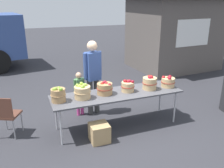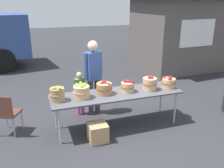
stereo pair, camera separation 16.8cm
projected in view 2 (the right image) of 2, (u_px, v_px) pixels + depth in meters
name	position (u px, v px, depth m)	size (l,w,h in m)	color
ground_plane	(117.00, 126.00, 5.16)	(40.00, 40.00, 0.00)	#2D2D33
market_table	(117.00, 95.00, 4.92)	(2.70, 0.76, 0.75)	#4C4C51
apple_basket_green_0	(57.00, 94.00, 4.50)	(0.29, 0.29, 0.31)	#A87F51
apple_basket_green_1	(82.00, 91.00, 4.65)	(0.33, 0.33, 0.30)	tan
apple_basket_red_0	(104.00, 88.00, 4.84)	(0.33, 0.33, 0.28)	#A87F51
apple_basket_red_1	(128.00, 86.00, 4.97)	(0.29, 0.29, 0.26)	tan
apple_basket_red_2	(150.00, 83.00, 5.07)	(0.31, 0.31, 0.31)	tan
apple_basket_red_3	(169.00, 82.00, 5.21)	(0.31, 0.31, 0.25)	tan
vendor_adult	(93.00, 72.00, 5.42)	(0.45, 0.30, 1.72)	#3F3F3F
child_customer	(80.00, 90.00, 5.48)	(0.26, 0.19, 1.04)	#CC3F8C
food_kiosk	(179.00, 32.00, 9.16)	(3.68, 3.12, 2.74)	#59514C
folding_chair	(6.00, 111.00, 4.66)	(0.53, 0.53, 0.86)	brown
produce_crate	(98.00, 132.00, 4.56)	(0.35, 0.35, 0.35)	tan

